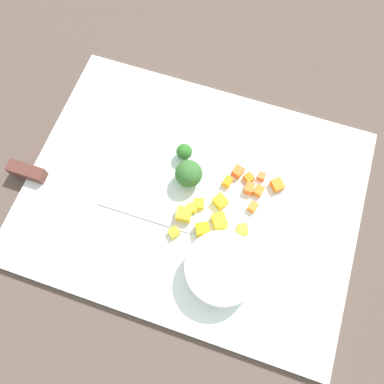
# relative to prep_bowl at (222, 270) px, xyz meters

# --- Properties ---
(ground_plane) EXTENTS (4.00, 4.00, 0.00)m
(ground_plane) POSITION_rel_prep_bowl_xyz_m (0.08, -0.10, -0.03)
(ground_plane) COLOR brown
(cutting_board) EXTENTS (0.51, 0.40, 0.01)m
(cutting_board) POSITION_rel_prep_bowl_xyz_m (0.08, -0.10, -0.03)
(cutting_board) COLOR white
(cutting_board) RESTS_ON ground_plane
(prep_bowl) EXTENTS (0.10, 0.10, 0.04)m
(prep_bowl) POSITION_rel_prep_bowl_xyz_m (0.00, 0.00, 0.00)
(prep_bowl) COLOR white
(prep_bowl) RESTS_ON cutting_board
(chef_knife) EXTENTS (0.34, 0.03, 0.02)m
(chef_knife) POSITION_rel_prep_bowl_xyz_m (0.25, -0.05, -0.01)
(chef_knife) COLOR silver
(chef_knife) RESTS_ON cutting_board
(carrot_dice_0) EXTENTS (0.01, 0.02, 0.01)m
(carrot_dice_0) POSITION_rel_prep_bowl_xyz_m (0.03, -0.14, -0.01)
(carrot_dice_0) COLOR orange
(carrot_dice_0) RESTS_ON cutting_board
(carrot_dice_1) EXTENTS (0.02, 0.02, 0.01)m
(carrot_dice_1) POSITION_rel_prep_bowl_xyz_m (-0.02, -0.14, -0.01)
(carrot_dice_1) COLOR orange
(carrot_dice_1) RESTS_ON cutting_board
(carrot_dice_2) EXTENTS (0.01, 0.01, 0.01)m
(carrot_dice_2) POSITION_rel_prep_bowl_xyz_m (-0.02, -0.16, -0.02)
(carrot_dice_2) COLOR orange
(carrot_dice_2) RESTS_ON cutting_board
(carrot_dice_3) EXTENTS (0.02, 0.02, 0.01)m
(carrot_dice_3) POSITION_rel_prep_bowl_xyz_m (0.02, -0.16, -0.01)
(carrot_dice_3) COLOR orange
(carrot_dice_3) RESTS_ON cutting_board
(carrot_dice_4) EXTENTS (0.02, 0.02, 0.01)m
(carrot_dice_4) POSITION_rel_prep_bowl_xyz_m (0.00, -0.15, -0.01)
(carrot_dice_4) COLOR orange
(carrot_dice_4) RESTS_ON cutting_board
(carrot_dice_5) EXTENTS (0.02, 0.02, 0.01)m
(carrot_dice_5) POSITION_rel_prep_bowl_xyz_m (-0.04, -0.16, -0.01)
(carrot_dice_5) COLOR orange
(carrot_dice_5) RESTS_ON cutting_board
(carrot_dice_6) EXTENTS (0.02, 0.02, 0.01)m
(carrot_dice_6) POSITION_rel_prep_bowl_xyz_m (-0.02, -0.11, -0.01)
(carrot_dice_6) COLOR orange
(carrot_dice_6) RESTS_ON cutting_board
(carrot_dice_7) EXTENTS (0.01, 0.02, 0.01)m
(carrot_dice_7) POSITION_rel_prep_bowl_xyz_m (-0.00, -0.14, -0.01)
(carrot_dice_7) COLOR orange
(carrot_dice_7) RESTS_ON cutting_board
(pepper_dice_0) EXTENTS (0.02, 0.02, 0.01)m
(pepper_dice_0) POSITION_rel_prep_bowl_xyz_m (-0.01, -0.07, -0.01)
(pepper_dice_0) COLOR yellow
(pepper_dice_0) RESTS_ON cutting_board
(pepper_dice_1) EXTENTS (0.02, 0.02, 0.02)m
(pepper_dice_1) POSITION_rel_prep_bowl_xyz_m (0.08, -0.06, -0.01)
(pepper_dice_1) COLOR yellow
(pepper_dice_1) RESTS_ON cutting_board
(pepper_dice_2) EXTENTS (0.03, 0.02, 0.02)m
(pepper_dice_2) POSITION_rel_prep_bowl_xyz_m (0.03, -0.10, -0.01)
(pepper_dice_2) COLOR yellow
(pepper_dice_2) RESTS_ON cutting_board
(pepper_dice_3) EXTENTS (0.02, 0.02, 0.01)m
(pepper_dice_3) POSITION_rel_prep_bowl_xyz_m (0.06, -0.09, -0.01)
(pepper_dice_3) COLOR yellow
(pepper_dice_3) RESTS_ON cutting_board
(pepper_dice_4) EXTENTS (0.02, 0.02, 0.01)m
(pepper_dice_4) POSITION_rel_prep_bowl_xyz_m (0.07, -0.08, -0.01)
(pepper_dice_4) COLOR yellow
(pepper_dice_4) RESTS_ON cutting_board
(pepper_dice_5) EXTENTS (0.03, 0.03, 0.02)m
(pepper_dice_5) POSITION_rel_prep_bowl_xyz_m (0.02, -0.07, -0.01)
(pepper_dice_5) COLOR yellow
(pepper_dice_5) RESTS_ON cutting_board
(pepper_dice_6) EXTENTS (0.03, 0.02, 0.02)m
(pepper_dice_6) POSITION_rel_prep_bowl_xyz_m (0.04, -0.05, -0.01)
(pepper_dice_6) COLOR yellow
(pepper_dice_6) RESTS_ON cutting_board
(pepper_dice_7) EXTENTS (0.02, 0.02, 0.01)m
(pepper_dice_7) POSITION_rel_prep_bowl_xyz_m (0.08, -0.03, -0.01)
(pepper_dice_7) COLOR yellow
(pepper_dice_7) RESTS_ON cutting_board
(broccoli_floret_0) EXTENTS (0.03, 0.03, 0.03)m
(broccoli_floret_0) POSITION_rel_prep_bowl_xyz_m (0.11, -0.16, -0.00)
(broccoli_floret_0) COLOR #91C25D
(broccoli_floret_0) RESTS_ON cutting_board
(broccoli_floret_1) EXTENTS (0.04, 0.04, 0.05)m
(broccoli_floret_1) POSITION_rel_prep_bowl_xyz_m (0.09, -0.12, 0.00)
(broccoli_floret_1) COLOR #8DBD57
(broccoli_floret_1) RESTS_ON cutting_board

